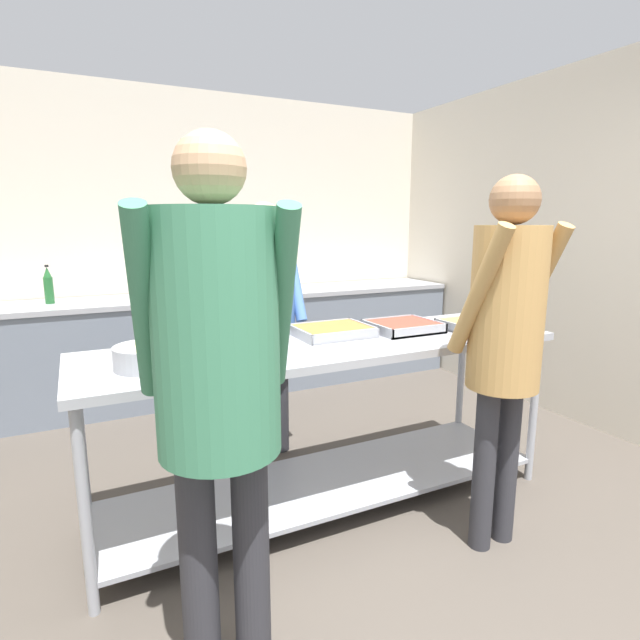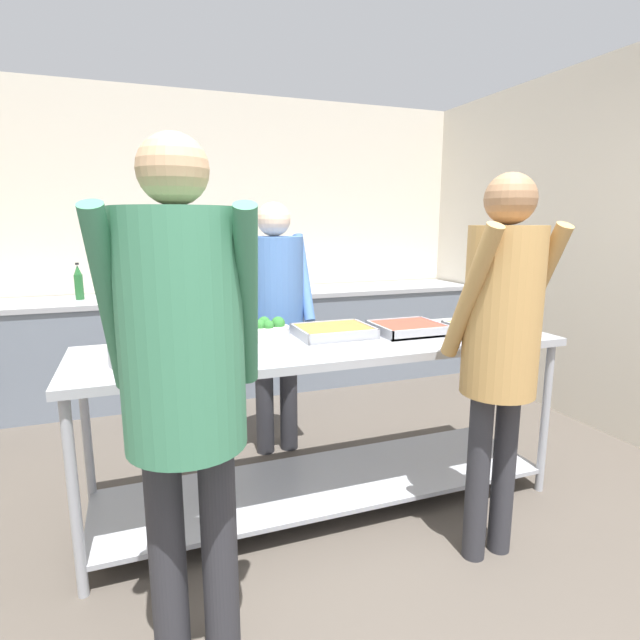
{
  "view_description": "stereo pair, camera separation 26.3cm",
  "coord_description": "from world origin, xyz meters",
  "px_view_note": "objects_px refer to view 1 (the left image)",
  "views": [
    {
      "loc": [
        -1.09,
        -1.03,
        1.5
      ],
      "look_at": [
        0.05,
        1.29,
        1.0
      ],
      "focal_mm": 28.0,
      "sensor_mm": 36.0,
      "label": 1
    },
    {
      "loc": [
        -0.85,
        -1.13,
        1.5
      ],
      "look_at": [
        0.05,
        1.29,
        1.0
      ],
      "focal_mm": 28.0,
      "sensor_mm": 36.0,
      "label": 2
    }
  ],
  "objects_px": {
    "serving_tray_greens": "(403,327)",
    "guest_serving_right": "(506,324)",
    "sauce_pan": "(149,356)",
    "plate_stack": "(231,353)",
    "serving_tray_roast": "(332,331)",
    "guest_serving_left": "(217,363)",
    "broccoli_bowl": "(267,332)",
    "water_bottle": "(48,286)",
    "serving_tray_vegetables": "(477,325)",
    "cook_behind_counter": "(266,304)"
  },
  "relations": [
    {
      "from": "serving_tray_greens",
      "to": "guest_serving_right",
      "type": "bearing_deg",
      "value": -87.43
    },
    {
      "from": "sauce_pan",
      "to": "plate_stack",
      "type": "xyz_separation_m",
      "value": [
        0.36,
        0.01,
        -0.03
      ]
    },
    {
      "from": "plate_stack",
      "to": "serving_tray_roast",
      "type": "xyz_separation_m",
      "value": [
        0.62,
        0.18,
        0.01
      ]
    },
    {
      "from": "plate_stack",
      "to": "serving_tray_greens",
      "type": "relative_size",
      "value": 0.61
    },
    {
      "from": "guest_serving_left",
      "to": "guest_serving_right",
      "type": "relative_size",
      "value": 1.03
    },
    {
      "from": "sauce_pan",
      "to": "broccoli_bowl",
      "type": "height_order",
      "value": "broccoli_bowl"
    },
    {
      "from": "serving_tray_roast",
      "to": "serving_tray_greens",
      "type": "height_order",
      "value": "same"
    },
    {
      "from": "guest_serving_right",
      "to": "water_bottle",
      "type": "xyz_separation_m",
      "value": [
        -1.87,
        2.76,
        -0.04
      ]
    },
    {
      "from": "serving_tray_vegetables",
      "to": "serving_tray_greens",
      "type": "bearing_deg",
      "value": 158.97
    },
    {
      "from": "broccoli_bowl",
      "to": "cook_behind_counter",
      "type": "distance_m",
      "value": 0.56
    },
    {
      "from": "sauce_pan",
      "to": "cook_behind_counter",
      "type": "bearing_deg",
      "value": 43.89
    },
    {
      "from": "guest_serving_right",
      "to": "cook_behind_counter",
      "type": "bearing_deg",
      "value": 114.25
    },
    {
      "from": "serving_tray_greens",
      "to": "water_bottle",
      "type": "distance_m",
      "value": 2.76
    },
    {
      "from": "guest_serving_right",
      "to": "serving_tray_roast",
      "type": "bearing_deg",
      "value": 119.98
    },
    {
      "from": "guest_serving_left",
      "to": "water_bottle",
      "type": "height_order",
      "value": "guest_serving_left"
    },
    {
      "from": "water_bottle",
      "to": "broccoli_bowl",
      "type": "bearing_deg",
      "value": -60.75
    },
    {
      "from": "guest_serving_left",
      "to": "serving_tray_roast",
      "type": "bearing_deg",
      "value": 46.3
    },
    {
      "from": "cook_behind_counter",
      "to": "broccoli_bowl",
      "type": "bearing_deg",
      "value": -109.48
    },
    {
      "from": "serving_tray_greens",
      "to": "water_bottle",
      "type": "bearing_deg",
      "value": 131.98
    },
    {
      "from": "plate_stack",
      "to": "serving_tray_vegetables",
      "type": "bearing_deg",
      "value": -1.64
    },
    {
      "from": "serving_tray_roast",
      "to": "water_bottle",
      "type": "distance_m",
      "value": 2.44
    },
    {
      "from": "plate_stack",
      "to": "cook_behind_counter",
      "type": "bearing_deg",
      "value": 59.55
    },
    {
      "from": "plate_stack",
      "to": "broccoli_bowl",
      "type": "height_order",
      "value": "broccoli_bowl"
    },
    {
      "from": "guest_serving_left",
      "to": "serving_tray_vegetables",
      "type": "bearing_deg",
      "value": 21.93
    },
    {
      "from": "sauce_pan",
      "to": "guest_serving_left",
      "type": "bearing_deg",
      "value": -81.11
    },
    {
      "from": "guest_serving_left",
      "to": "guest_serving_right",
      "type": "distance_m",
      "value": 1.32
    },
    {
      "from": "cook_behind_counter",
      "to": "water_bottle",
      "type": "bearing_deg",
      "value": 132.07
    },
    {
      "from": "serving_tray_roast",
      "to": "guest_serving_right",
      "type": "height_order",
      "value": "guest_serving_right"
    },
    {
      "from": "guest_serving_left",
      "to": "cook_behind_counter",
      "type": "bearing_deg",
      "value": 64.86
    },
    {
      "from": "broccoli_bowl",
      "to": "cook_behind_counter",
      "type": "xyz_separation_m",
      "value": [
        0.18,
        0.52,
        0.06
      ]
    },
    {
      "from": "sauce_pan",
      "to": "guest_serving_right",
      "type": "bearing_deg",
      "value": -22.38
    },
    {
      "from": "serving_tray_greens",
      "to": "sauce_pan",
      "type": "bearing_deg",
      "value": -174.79
    },
    {
      "from": "sauce_pan",
      "to": "broccoli_bowl",
      "type": "relative_size",
      "value": 1.82
    },
    {
      "from": "plate_stack",
      "to": "guest_serving_right",
      "type": "relative_size",
      "value": 0.13
    },
    {
      "from": "guest_serving_left",
      "to": "water_bottle",
      "type": "xyz_separation_m",
      "value": [
        -0.56,
        2.89,
        -0.06
      ]
    },
    {
      "from": "cook_behind_counter",
      "to": "guest_serving_left",
      "type": "bearing_deg",
      "value": -115.14
    },
    {
      "from": "serving_tray_greens",
      "to": "cook_behind_counter",
      "type": "height_order",
      "value": "cook_behind_counter"
    },
    {
      "from": "serving_tray_vegetables",
      "to": "serving_tray_roast",
      "type": "bearing_deg",
      "value": 164.85
    },
    {
      "from": "serving_tray_vegetables",
      "to": "water_bottle",
      "type": "height_order",
      "value": "water_bottle"
    },
    {
      "from": "serving_tray_greens",
      "to": "serving_tray_vegetables",
      "type": "distance_m",
      "value": 0.44
    },
    {
      "from": "sauce_pan",
      "to": "guest_serving_left",
      "type": "relative_size",
      "value": 0.24
    },
    {
      "from": "sauce_pan",
      "to": "plate_stack",
      "type": "bearing_deg",
      "value": 1.87
    },
    {
      "from": "broccoli_bowl",
      "to": "guest_serving_right",
      "type": "height_order",
      "value": "guest_serving_right"
    },
    {
      "from": "sauce_pan",
      "to": "guest_serving_right",
      "type": "relative_size",
      "value": 0.25
    },
    {
      "from": "broccoli_bowl",
      "to": "sauce_pan",
      "type": "bearing_deg",
      "value": -157.52
    },
    {
      "from": "serving_tray_greens",
      "to": "guest_serving_right",
      "type": "xyz_separation_m",
      "value": [
        0.03,
        -0.72,
        0.14
      ]
    },
    {
      "from": "guest_serving_left",
      "to": "sauce_pan",
      "type": "bearing_deg",
      "value": 98.89
    },
    {
      "from": "plate_stack",
      "to": "guest_serving_right",
      "type": "height_order",
      "value": "guest_serving_right"
    },
    {
      "from": "serving_tray_greens",
      "to": "guest_serving_left",
      "type": "relative_size",
      "value": 0.21
    },
    {
      "from": "guest_serving_left",
      "to": "guest_serving_right",
      "type": "height_order",
      "value": "guest_serving_left"
    }
  ]
}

